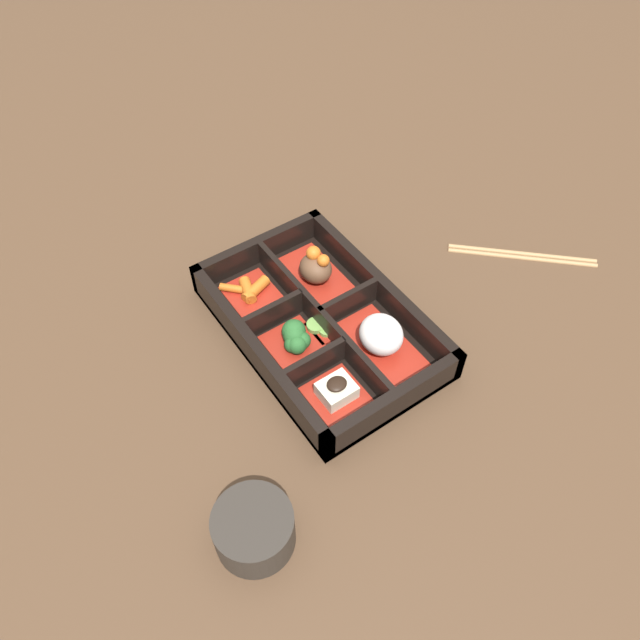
# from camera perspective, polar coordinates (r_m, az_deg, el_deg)

# --- Properties ---
(ground_plane) EXTENTS (3.00, 3.00, 0.00)m
(ground_plane) POSITION_cam_1_polar(r_m,az_deg,el_deg) (0.84, 0.00, -1.08)
(ground_plane) COLOR #4C3523
(bento_base) EXTENTS (0.33, 0.21, 0.01)m
(bento_base) POSITION_cam_1_polar(r_m,az_deg,el_deg) (0.84, 0.00, -0.87)
(bento_base) COLOR black
(bento_base) RESTS_ON ground_plane
(bento_rim) EXTENTS (0.33, 0.21, 0.05)m
(bento_rim) POSITION_cam_1_polar(r_m,az_deg,el_deg) (0.82, -0.09, -0.12)
(bento_rim) COLOR black
(bento_rim) RESTS_ON ground_plane
(bowl_stew) EXTENTS (0.13, 0.07, 0.06)m
(bowl_stew) POSITION_cam_1_polar(r_m,az_deg,el_deg) (0.87, -0.39, 4.52)
(bowl_stew) COLOR maroon
(bowl_stew) RESTS_ON bento_base
(bowl_rice) EXTENTS (0.13, 0.07, 0.05)m
(bowl_rice) POSITION_cam_1_polar(r_m,az_deg,el_deg) (0.80, 5.58, -1.60)
(bowl_rice) COLOR maroon
(bowl_rice) RESTS_ON bento_base
(bowl_carrots) EXTENTS (0.09, 0.07, 0.02)m
(bowl_carrots) POSITION_cam_1_polar(r_m,az_deg,el_deg) (0.87, -6.26, 2.41)
(bowl_carrots) COLOR maroon
(bowl_carrots) RESTS_ON bento_base
(bowl_greens) EXTENTS (0.08, 0.07, 0.04)m
(bowl_greens) POSITION_cam_1_polar(r_m,az_deg,el_deg) (0.80, -2.31, -1.70)
(bowl_greens) COLOR maroon
(bowl_greens) RESTS_ON bento_base
(bowl_tofu) EXTENTS (0.07, 0.07, 0.03)m
(bowl_tofu) POSITION_cam_1_polar(r_m,az_deg,el_deg) (0.76, 1.53, -6.62)
(bowl_tofu) COLOR maroon
(bowl_tofu) RESTS_ON bento_base
(bowl_pickles) EXTENTS (0.04, 0.03, 0.01)m
(bowl_pickles) POSITION_cam_1_polar(r_m,az_deg,el_deg) (0.82, 0.05, -0.78)
(bowl_pickles) COLOR maroon
(bowl_pickles) RESTS_ON bento_base
(tea_cup) EXTENTS (0.09, 0.09, 0.05)m
(tea_cup) POSITION_cam_1_polar(r_m,az_deg,el_deg) (0.68, -6.07, -18.45)
(tea_cup) COLOR #2D2823
(tea_cup) RESTS_ON ground_plane
(chopsticks) EXTENTS (0.16, 0.17, 0.01)m
(chopsticks) POSITION_cam_1_polar(r_m,az_deg,el_deg) (0.98, 18.01, 5.75)
(chopsticks) COLOR #A87F51
(chopsticks) RESTS_ON ground_plane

